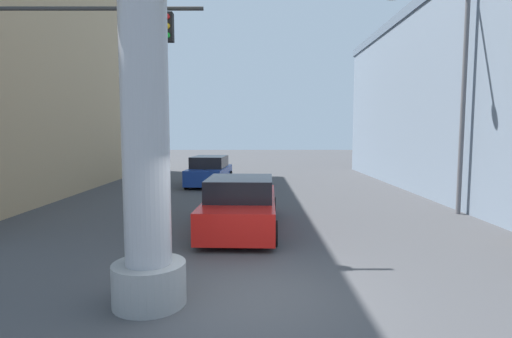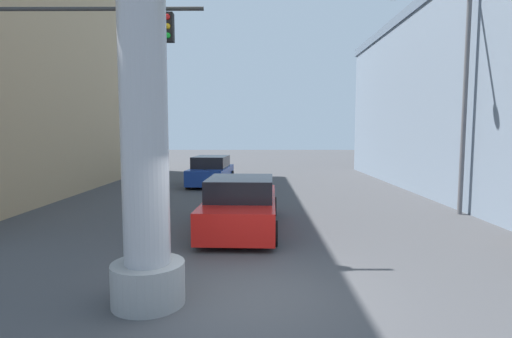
{
  "view_description": "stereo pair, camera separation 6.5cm",
  "coord_description": "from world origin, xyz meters",
  "px_view_note": "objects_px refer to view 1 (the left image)",
  "views": [
    {
      "loc": [
        0.01,
        -6.67,
        2.86
      ],
      "look_at": [
        0.0,
        4.0,
        1.86
      ],
      "focal_mm": 28.0,
      "sensor_mm": 36.0,
      "label": 1
    },
    {
      "loc": [
        0.07,
        -6.67,
        2.86
      ],
      "look_at": [
        0.0,
        4.0,
        1.86
      ],
      "focal_mm": 28.0,
      "sensor_mm": 36.0,
      "label": 2
    }
  ],
  "objects_px": {
    "traffic_light_mast": "(45,75)",
    "car_far": "(210,171)",
    "street_lamp": "(451,80)",
    "car_lead": "(241,205)"
  },
  "relations": [
    {
      "from": "traffic_light_mast",
      "to": "car_lead",
      "type": "bearing_deg",
      "value": 16.76
    },
    {
      "from": "traffic_light_mast",
      "to": "car_far",
      "type": "bearing_deg",
      "value": 76.07
    },
    {
      "from": "car_lead",
      "to": "car_far",
      "type": "xyz_separation_m",
      "value": [
        -2.05,
        9.73,
        0.03
      ]
    },
    {
      "from": "street_lamp",
      "to": "car_far",
      "type": "bearing_deg",
      "value": 140.36
    },
    {
      "from": "street_lamp",
      "to": "car_far",
      "type": "relative_size",
      "value": 1.71
    },
    {
      "from": "car_far",
      "to": "car_lead",
      "type": "bearing_deg",
      "value": -78.1
    },
    {
      "from": "street_lamp",
      "to": "car_lead",
      "type": "relative_size",
      "value": 1.44
    },
    {
      "from": "car_lead",
      "to": "car_far",
      "type": "relative_size",
      "value": 1.18
    },
    {
      "from": "car_far",
      "to": "street_lamp",
      "type": "bearing_deg",
      "value": -39.64
    },
    {
      "from": "street_lamp",
      "to": "car_lead",
      "type": "distance_m",
      "value": 8.36
    }
  ]
}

